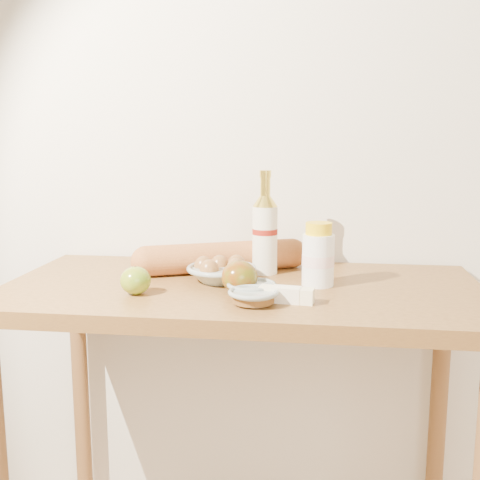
{
  "coord_description": "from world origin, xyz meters",
  "views": [
    {
      "loc": [
        0.2,
        -0.28,
        1.28
      ],
      "look_at": [
        0.0,
        1.15,
        1.02
      ],
      "focal_mm": 45.0,
      "sensor_mm": 36.0,
      "label": 1
    }
  ],
  "objects_px": {
    "table": "(242,331)",
    "bourbon_bottle": "(265,232)",
    "cream_bottle": "(318,256)",
    "egg_bowl": "(221,271)",
    "baguette": "(222,257)"
  },
  "relations": [
    {
      "from": "table",
      "to": "cream_bottle",
      "type": "height_order",
      "value": "cream_bottle"
    },
    {
      "from": "table",
      "to": "baguette",
      "type": "distance_m",
      "value": 0.23
    },
    {
      "from": "baguette",
      "to": "egg_bowl",
      "type": "bearing_deg",
      "value": -104.39
    },
    {
      "from": "table",
      "to": "bourbon_bottle",
      "type": "height_order",
      "value": "bourbon_bottle"
    },
    {
      "from": "table",
      "to": "bourbon_bottle",
      "type": "xyz_separation_m",
      "value": [
        0.05,
        0.13,
        0.24
      ]
    },
    {
      "from": "egg_bowl",
      "to": "table",
      "type": "bearing_deg",
      "value": -26.6
    },
    {
      "from": "baguette",
      "to": "table",
      "type": "bearing_deg",
      "value": -84.79
    },
    {
      "from": "cream_bottle",
      "to": "egg_bowl",
      "type": "xyz_separation_m",
      "value": [
        -0.25,
        0.01,
        -0.05
      ]
    },
    {
      "from": "bourbon_bottle",
      "to": "egg_bowl",
      "type": "relative_size",
      "value": 1.23
    },
    {
      "from": "cream_bottle",
      "to": "egg_bowl",
      "type": "distance_m",
      "value": 0.25
    },
    {
      "from": "table",
      "to": "bourbon_bottle",
      "type": "bearing_deg",
      "value": 71.09
    },
    {
      "from": "table",
      "to": "cream_bottle",
      "type": "bearing_deg",
      "value": 5.95
    },
    {
      "from": "bourbon_bottle",
      "to": "cream_bottle",
      "type": "bearing_deg",
      "value": -36.75
    },
    {
      "from": "cream_bottle",
      "to": "egg_bowl",
      "type": "height_order",
      "value": "cream_bottle"
    },
    {
      "from": "cream_bottle",
      "to": "baguette",
      "type": "height_order",
      "value": "cream_bottle"
    }
  ]
}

